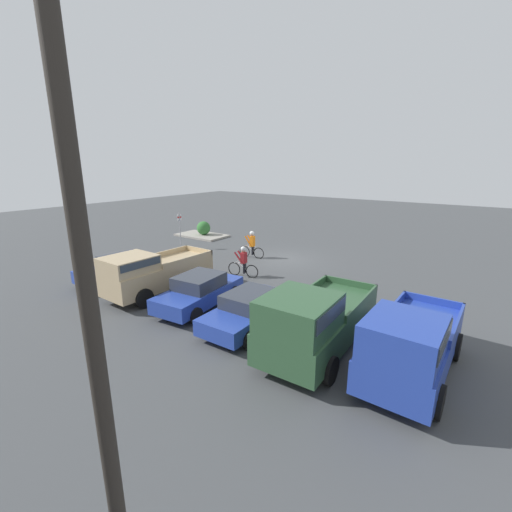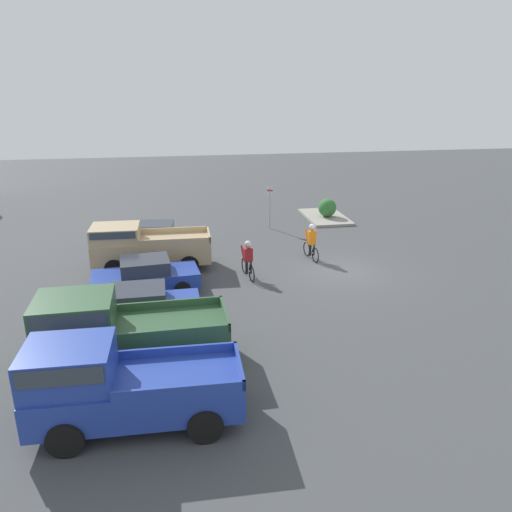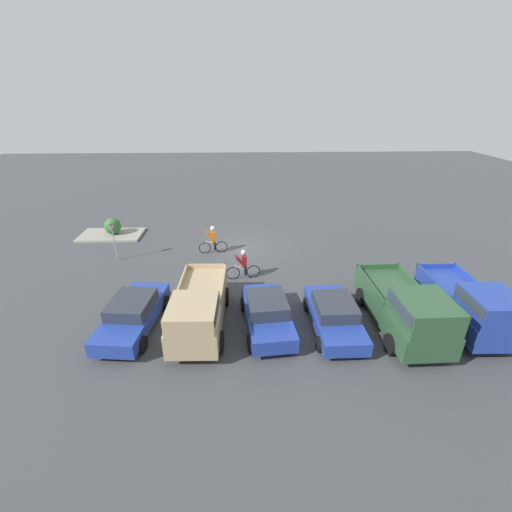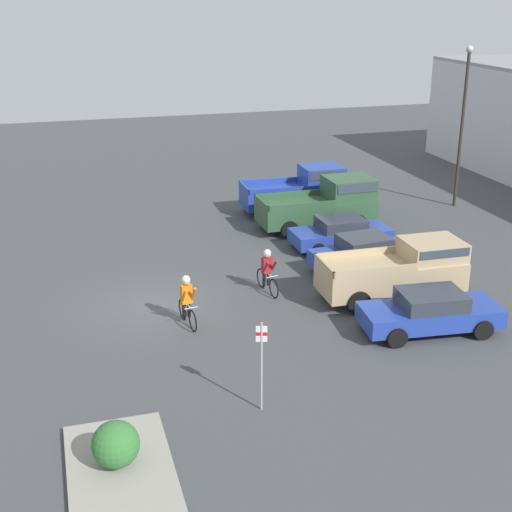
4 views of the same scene
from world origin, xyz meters
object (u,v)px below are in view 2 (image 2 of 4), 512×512
Objects in this scene: pickup_truck_1 at (117,331)px; cyclist_0 at (311,241)px; pickup_truck_0 at (116,384)px; fire_lane_sign at (270,202)px; sedan_1 at (146,276)px; cyclist_1 at (248,258)px; shrub at (327,208)px; sedan_2 at (153,236)px; pickup_truck_2 at (144,246)px; sedan_0 at (138,306)px.

cyclist_0 is (8.44, -8.33, -0.27)m from pickup_truck_1.
pickup_truck_0 is 1.99× the size of fire_lane_sign.
pickup_truck_0 is 0.94× the size of pickup_truck_1.
sedan_1 is at bearing -6.29° from pickup_truck_1.
shrub is (9.08, -6.48, -0.16)m from cyclist_1.
pickup_truck_1 is 1.25× the size of sedan_1.
sedan_2 is at bearing 41.77° from cyclist_1.
pickup_truck_1 reaches higher than shrub.
pickup_truck_1 is 8.23m from cyclist_1.
pickup_truck_0 reaches higher than sedan_1.
pickup_truck_0 is 10.48m from cyclist_1.
fire_lane_sign is at bearing -38.73° from sedan_1.
pickup_truck_2 is at bearing -1.25° from pickup_truck_0.
fire_lane_sign reaches higher than sedan_1.
cyclist_1 is 0.71× the size of fire_lane_sign.
cyclist_0 is 1.58× the size of shrub.
sedan_0 is 5.63m from pickup_truck_2.
pickup_truck_1 is at bearing 135.36° from cyclist_0.
cyclist_1 is at bearing -112.43° from pickup_truck_2.
pickup_truck_1 reaches higher than pickup_truck_0.
sedan_0 is 2.43× the size of cyclist_0.
sedan_1 is 5.60m from sedan_2.
sedan_0 is at bearing 148.26° from fire_lane_sign.
pickup_truck_0 is at bearing 177.72° from sedan_0.
cyclist_0 is at bearing -171.16° from fire_lane_sign.
sedan_0 is 5.87m from cyclist_1.
sedan_1 is at bearing -2.68° from pickup_truck_0.
pickup_truck_0 is at bearing 177.63° from sedan_2.
shrub is (18.43, -11.21, -0.46)m from pickup_truck_0.
pickup_truck_2 is at bearing 90.13° from cyclist_0.
fire_lane_sign reaches higher than pickup_truck_0.
pickup_truck_2 is 7.87m from cyclist_0.
sedan_0 is at bearing 177.57° from sedan_2.
pickup_truck_0 reaches higher than cyclist_1.
cyclist_0 is at bearing -35.86° from pickup_truck_0.
pickup_truck_1 is at bearing 175.90° from sedan_2.
fire_lane_sign reaches higher than pickup_truck_2.
pickup_truck_2 reaches higher than sedan_2.
pickup_truck_1 reaches higher than cyclist_1.
cyclist_0 is at bearing -110.22° from sedan_2.
fire_lane_sign is 4.35m from shrub.
pickup_truck_0 is 4.55× the size of shrub.
pickup_truck_1 is 5.66m from sedan_1.
sedan_2 is 1.82× the size of fire_lane_sign.
cyclist_0 is 0.69× the size of fire_lane_sign.
pickup_truck_1 is 1.26× the size of sedan_0.
pickup_truck_2 is 2.84m from sedan_2.
shrub is (1.53, -3.98, -0.84)m from fire_lane_sign.
cyclist_0 is (-2.77, -7.53, 0.21)m from sedan_2.
pickup_truck_1 reaches higher than pickup_truck_2.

